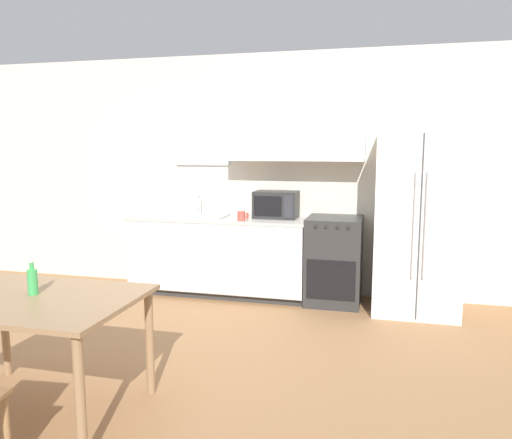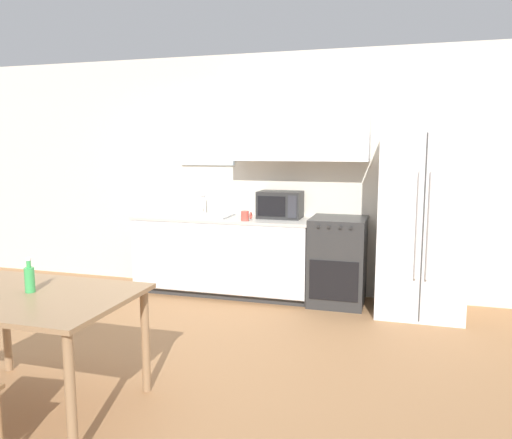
{
  "view_description": "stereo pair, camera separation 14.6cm",
  "coord_description": "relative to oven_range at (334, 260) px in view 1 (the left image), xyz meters",
  "views": [
    {
      "loc": [
        1.36,
        -3.56,
        1.65
      ],
      "look_at": [
        0.32,
        0.5,
        1.05
      ],
      "focal_mm": 35.0,
      "sensor_mm": 36.0,
      "label": 1
    },
    {
      "loc": [
        1.5,
        -3.52,
        1.65
      ],
      "look_at": [
        0.32,
        0.5,
        1.05
      ],
      "focal_mm": 35.0,
      "sensor_mm": 36.0,
      "label": 2
    }
  ],
  "objects": [
    {
      "name": "wall_back",
      "position": [
        -0.82,
        0.3,
        0.98
      ],
      "size": [
        12.0,
        0.38,
        2.7
      ],
      "color": "beige",
      "rests_on": "ground_plane"
    },
    {
      "name": "ground_plane",
      "position": [
        -0.88,
        -1.7,
        -0.46
      ],
      "size": [
        12.0,
        12.0,
        0.0
      ],
      "primitive_type": "plane",
      "color": "#9E7047"
    },
    {
      "name": "kitchen_counter",
      "position": [
        -1.29,
        0.0,
        -0.02
      ],
      "size": [
        2.01,
        0.63,
        0.88
      ],
      "color": "#333333",
      "rests_on": "ground_plane"
    },
    {
      "name": "microwave",
      "position": [
        -0.66,
        0.11,
        0.57
      ],
      "size": [
        0.47,
        0.34,
        0.3
      ],
      "color": "#282828",
      "rests_on": "kitchen_counter"
    },
    {
      "name": "refrigerator",
      "position": [
        0.83,
        -0.07,
        0.45
      ],
      "size": [
        0.83,
        0.79,
        1.82
      ],
      "color": "white",
      "rests_on": "ground_plane"
    },
    {
      "name": "oven_range",
      "position": [
        0.0,
        0.0,
        0.0
      ],
      "size": [
        0.57,
        0.63,
        0.92
      ],
      "color": "#2D2D2D",
      "rests_on": "ground_plane"
    },
    {
      "name": "coffee_mug",
      "position": [
        -0.96,
        -0.2,
        0.47
      ],
      "size": [
        0.12,
        0.09,
        0.1
      ],
      "color": "#BF4C3F",
      "rests_on": "kitchen_counter"
    },
    {
      "name": "drink_bottle",
      "position": [
        -1.61,
        -2.69,
        0.38
      ],
      "size": [
        0.06,
        0.06,
        0.22
      ],
      "color": "#3FB259",
      "rests_on": "dining_table"
    },
    {
      "name": "kitchen_sink",
      "position": [
        -1.58,
        0.01,
        0.44
      ],
      "size": [
        0.73,
        0.43,
        0.23
      ],
      "color": "#B7BABC",
      "rests_on": "kitchen_counter"
    },
    {
      "name": "dining_table",
      "position": [
        -1.58,
        -2.73,
        0.2
      ],
      "size": [
        1.27,
        0.92,
        0.75
      ],
      "color": "#997551",
      "rests_on": "ground_plane"
    }
  ]
}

